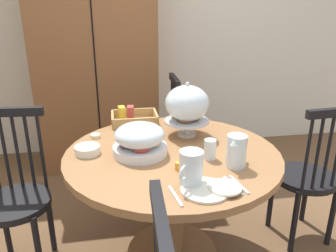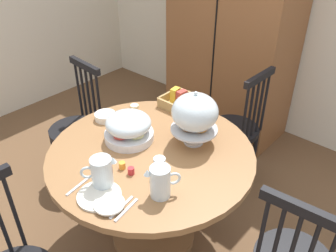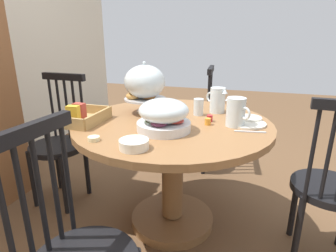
# 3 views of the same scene
# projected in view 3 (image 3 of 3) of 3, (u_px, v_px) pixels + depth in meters

# --- Properties ---
(ground_plane) EXTENTS (10.00, 10.00, 0.00)m
(ground_plane) POSITION_uv_depth(u_px,v_px,m) (170.00, 216.00, 2.02)
(ground_plane) COLOR brown
(dining_table) EXTENTS (1.21, 1.21, 0.74)m
(dining_table) POSITION_uv_depth(u_px,v_px,m) (173.00, 152.00, 1.79)
(dining_table) COLOR olive
(dining_table) RESTS_ON ground_plane
(windsor_chair_near_window) EXTENTS (0.40, 0.40, 0.97)m
(windsor_chair_near_window) POSITION_uv_depth(u_px,v_px,m) (59.00, 145.00, 2.11)
(windsor_chair_near_window) COLOR black
(windsor_chair_near_window) RESTS_ON ground_plane
(windsor_chair_facing_door) EXTENTS (0.40, 0.40, 0.97)m
(windsor_chair_facing_door) POSITION_uv_depth(u_px,v_px,m) (330.00, 190.00, 1.50)
(windsor_chair_facing_door) COLOR black
(windsor_chair_facing_door) RESTS_ON ground_plane
(windsor_chair_far_side) EXTENTS (0.40, 0.40, 0.97)m
(windsor_chair_far_side) POSITION_uv_depth(u_px,v_px,m) (194.00, 122.00, 2.65)
(windsor_chair_far_side) COLOR black
(windsor_chair_far_side) RESTS_ON ground_plane
(pastry_stand_with_dome) EXTENTS (0.28, 0.28, 0.34)m
(pastry_stand_with_dome) POSITION_uv_depth(u_px,v_px,m) (145.00, 84.00, 1.84)
(pastry_stand_with_dome) COLOR silver
(pastry_stand_with_dome) RESTS_ON dining_table
(fruit_platter_covered) EXTENTS (0.30, 0.30, 0.18)m
(fruit_platter_covered) POSITION_uv_depth(u_px,v_px,m) (164.00, 116.00, 1.53)
(fruit_platter_covered) COLOR silver
(fruit_platter_covered) RESTS_ON dining_table
(orange_juice_pitcher) EXTENTS (0.14, 0.16, 0.17)m
(orange_juice_pitcher) POSITION_uv_depth(u_px,v_px,m) (236.00, 113.00, 1.61)
(orange_juice_pitcher) COLOR silver
(orange_juice_pitcher) RESTS_ON dining_table
(milk_pitcher) EXTENTS (0.13, 0.16, 0.17)m
(milk_pitcher) POSITION_uv_depth(u_px,v_px,m) (217.00, 101.00, 1.89)
(milk_pitcher) COLOR silver
(milk_pitcher) RESTS_ON dining_table
(cereal_basket) EXTENTS (0.32, 0.24, 0.12)m
(cereal_basket) POSITION_uv_depth(u_px,v_px,m) (81.00, 117.00, 1.69)
(cereal_basket) COLOR tan
(cereal_basket) RESTS_ON dining_table
(china_plate_large) EXTENTS (0.22, 0.22, 0.01)m
(china_plate_large) POSITION_uv_depth(u_px,v_px,m) (247.00, 123.00, 1.66)
(china_plate_large) COLOR white
(china_plate_large) RESTS_ON dining_table
(china_plate_small) EXTENTS (0.15, 0.15, 0.01)m
(china_plate_small) POSITION_uv_depth(u_px,v_px,m) (249.00, 118.00, 1.73)
(china_plate_small) COLOR white
(china_plate_small) RESTS_ON china_plate_large
(cereal_bowl) EXTENTS (0.14, 0.14, 0.04)m
(cereal_bowl) POSITION_uv_depth(u_px,v_px,m) (134.00, 144.00, 1.30)
(cereal_bowl) COLOR white
(cereal_bowl) RESTS_ON dining_table
(drinking_glass) EXTENTS (0.06, 0.06, 0.11)m
(drinking_glass) POSITION_uv_depth(u_px,v_px,m) (199.00, 107.00, 1.83)
(drinking_glass) COLOR silver
(drinking_glass) RESTS_ON dining_table
(butter_dish) EXTENTS (0.06, 0.06, 0.02)m
(butter_dish) POSITION_uv_depth(u_px,v_px,m) (94.00, 139.00, 1.40)
(butter_dish) COLOR beige
(butter_dish) RESTS_ON dining_table
(jam_jar_strawberry) EXTENTS (0.04, 0.04, 0.04)m
(jam_jar_strawberry) POSITION_uv_depth(u_px,v_px,m) (210.00, 118.00, 1.71)
(jam_jar_strawberry) COLOR #B7282D
(jam_jar_strawberry) RESTS_ON dining_table
(jam_jar_apricot) EXTENTS (0.04, 0.04, 0.04)m
(jam_jar_apricot) POSITION_uv_depth(u_px,v_px,m) (208.00, 122.00, 1.65)
(jam_jar_apricot) COLOR orange
(jam_jar_apricot) RESTS_ON dining_table
(table_knife) EXTENTS (0.04, 0.17, 0.01)m
(table_knife) POSITION_uv_depth(u_px,v_px,m) (244.00, 117.00, 1.79)
(table_knife) COLOR silver
(table_knife) RESTS_ON dining_table
(dinner_fork) EXTENTS (0.04, 0.17, 0.01)m
(dinner_fork) POSITION_uv_depth(u_px,v_px,m) (244.00, 116.00, 1.82)
(dinner_fork) COLOR silver
(dinner_fork) RESTS_ON dining_table
(soup_spoon) EXTENTS (0.04, 0.17, 0.01)m
(soup_spoon) POSITION_uv_depth(u_px,v_px,m) (250.00, 132.00, 1.53)
(soup_spoon) COLOR silver
(soup_spoon) RESTS_ON dining_table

